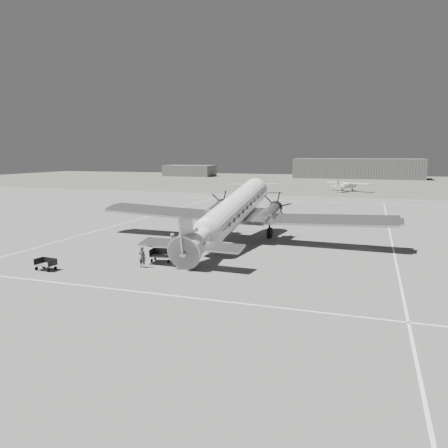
{
  "coord_description": "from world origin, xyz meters",
  "views": [
    {
      "loc": [
        9.95,
        -36.29,
        8.22
      ],
      "look_at": [
        -2.06,
        -0.89,
        2.2
      ],
      "focal_mm": 35.0,
      "sensor_mm": 36.0,
      "label": 1
    }
  ],
  "objects": [
    {
      "name": "taxi_line_right",
      "position": [
        12.0,
        0.0,
        0.01
      ],
      "size": [
        0.15,
        80.0,
        0.01
      ],
      "primitive_type": "cube",
      "color": "white",
      "rests_on": "ground"
    },
    {
      "name": "baggage_cart_near",
      "position": [
        -5.12,
        -6.84,
        0.49
      ],
      "size": [
        1.9,
        1.46,
        0.98
      ],
      "primitive_type": null,
      "rotation": [
        0.0,
        0.0,
        0.14
      ],
      "color": "#5D5D5D",
      "rests_on": "ground"
    },
    {
      "name": "light_plane_left",
      "position": [
        -13.65,
        52.98,
        1.11
      ],
      "size": [
        13.31,
        12.27,
        2.23
      ],
      "primitive_type": null,
      "rotation": [
        0.0,
        0.0,
        0.41
      ],
      "color": "white",
      "rests_on": "ground"
    },
    {
      "name": "ramp_agent",
      "position": [
        -5.04,
        -4.91,
        0.95
      ],
      "size": [
        1.11,
        1.17,
        1.9
      ],
      "primitive_type": "imported",
      "rotation": [
        0.0,
        0.0,
        0.98
      ],
      "color": "silver",
      "rests_on": "ground"
    },
    {
      "name": "ground_crew",
      "position": [
        -5.68,
        -8.81,
        0.77
      ],
      "size": [
        0.57,
        0.38,
        1.55
      ],
      "primitive_type": "imported",
      "rotation": [
        0.0,
        0.0,
        3.12
      ],
      "color": "#323232",
      "rests_on": "ground"
    },
    {
      "name": "dc3_airliner",
      "position": [
        -2.06,
        1.11,
        2.79
      ],
      "size": [
        30.05,
        21.43,
        5.58
      ],
      "primitive_type": null,
      "rotation": [
        0.0,
        0.0,
        -0.04
      ],
      "color": "#A8A8AB",
      "rests_on": "ground"
    },
    {
      "name": "shed_secondary",
      "position": [
        -55.0,
        115.0,
        2.0
      ],
      "size": [
        18.0,
        10.0,
        4.0
      ],
      "primitive_type": "cube",
      "color": "#5D5D5D",
      "rests_on": "ground"
    },
    {
      "name": "passenger",
      "position": [
        -4.98,
        -3.5,
        0.81
      ],
      "size": [
        0.53,
        0.8,
        1.61
      ],
      "primitive_type": "imported",
      "rotation": [
        0.0,
        0.0,
        1.55
      ],
      "color": "#ABABA9",
      "rests_on": "ground"
    },
    {
      "name": "grass_infield",
      "position": [
        0.0,
        95.0,
        0.0
      ],
      "size": [
        260.0,
        90.0,
        0.01
      ],
      "primitive_type": "cube",
      "color": "#58564A",
      "rests_on": "ground"
    },
    {
      "name": "taxi_line_left",
      "position": [
        -18.0,
        10.0,
        0.01
      ],
      "size": [
        0.15,
        60.0,
        0.01
      ],
      "primitive_type": "cube",
      "color": "white",
      "rests_on": "ground"
    },
    {
      "name": "light_plane_right",
      "position": [
        4.75,
        63.84,
        1.1
      ],
      "size": [
        13.32,
        12.38,
        2.21
      ],
      "primitive_type": null,
      "rotation": [
        0.0,
        0.0,
        -0.45
      ],
      "color": "white",
      "rests_on": "ground"
    },
    {
      "name": "taxi_line_near",
      "position": [
        0.0,
        -14.0,
        0.01
      ],
      "size": [
        60.0,
        0.15,
        0.01
      ],
      "primitive_type": "cube",
      "color": "white",
      "rests_on": "ground"
    },
    {
      "name": "taxi_line_horizon",
      "position": [
        0.0,
        40.0,
        0.01
      ],
      "size": [
        90.0,
        0.15,
        0.01
      ],
      "primitive_type": "cube",
      "color": "white",
      "rests_on": "ground"
    },
    {
      "name": "baggage_cart_far",
      "position": [
        -11.87,
        -11.69,
        0.42
      ],
      "size": [
        1.57,
        1.18,
        0.83
      ],
      "primitive_type": null,
      "rotation": [
        0.0,
        0.0,
        -0.1
      ],
      "color": "#5D5D5D",
      "rests_on": "ground"
    },
    {
      "name": "hangar_main",
      "position": [
        5.0,
        120.0,
        3.3
      ],
      "size": [
        42.0,
        14.0,
        6.6
      ],
      "color": "slate",
      "rests_on": "ground"
    },
    {
      "name": "ground",
      "position": [
        0.0,
        0.0,
        0.0
      ],
      "size": [
        260.0,
        260.0,
        0.0
      ],
      "primitive_type": "plane",
      "color": "slate",
      "rests_on": "ground"
    }
  ]
}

